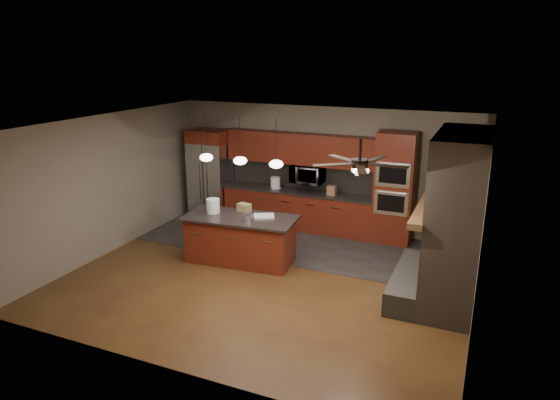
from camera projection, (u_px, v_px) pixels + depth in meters
The scene contains 22 objects.
ground at pixel (268, 277), 9.12m from camera, with size 7.00×7.00×0.00m, color brown.
ceiling at pixel (267, 124), 8.31m from camera, with size 7.00×6.00×0.02m, color white.
back_wall at pixel (323, 168), 11.35m from camera, with size 7.00×0.02×2.80m, color slate.
right_wall at pixel (482, 232), 7.39m from camera, with size 0.02×6.00×2.80m, color slate.
left_wall at pixel (110, 184), 10.04m from camera, with size 0.02×6.00×2.80m, color slate.
slate_tile_patch at pixel (303, 243), 10.70m from camera, with size 7.00×2.40×0.01m, color #322F2D.
fireplace_column at pixel (451, 226), 7.95m from camera, with size 1.30×2.10×2.80m.
back_cabinetry at pixel (299, 190), 11.46m from camera, with size 3.59×0.64×2.20m.
oven_tower at pixel (394, 188), 10.50m from camera, with size 0.80×0.63×2.38m.
microwave at pixel (308, 174), 11.27m from camera, with size 0.73×0.41×0.50m, color silver.
refrigerator at pixel (211, 174), 12.15m from camera, with size 0.93×0.75×2.17m.
kitchen_island at pixel (240, 239), 9.69m from camera, with size 2.24×1.17×0.92m.
white_bucket at pixel (213, 206), 9.76m from camera, with size 0.26×0.26×0.28m, color white.
paint_can at pixel (248, 217), 9.34m from camera, with size 0.18×0.18×0.12m, color #BBBAC0.
paint_tray at pixel (264, 216), 9.54m from camera, with size 0.39×0.27×0.04m, color white.
cardboard_box at pixel (244, 208), 9.86m from camera, with size 0.25×0.18×0.16m, color #937B4C.
counter_bucket at pixel (275, 183), 11.59m from camera, with size 0.23×0.23×0.26m, color white.
counter_box at pixel (332, 191), 11.03m from camera, with size 0.19×0.15×0.21m, color #93684C.
pendant_left at pixel (206, 157), 9.79m from camera, with size 0.26×0.26×0.92m.
pendant_center at pixel (240, 160), 9.51m from camera, with size 0.26×0.26×0.92m.
pendant_right at pixel (276, 164), 9.23m from camera, with size 0.26×0.26×0.92m.
ceiling_fan at pixel (360, 163), 7.03m from camera, with size 1.27×1.33×0.41m.
Camera 1 is at (3.49, -7.56, 3.98)m, focal length 32.00 mm.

